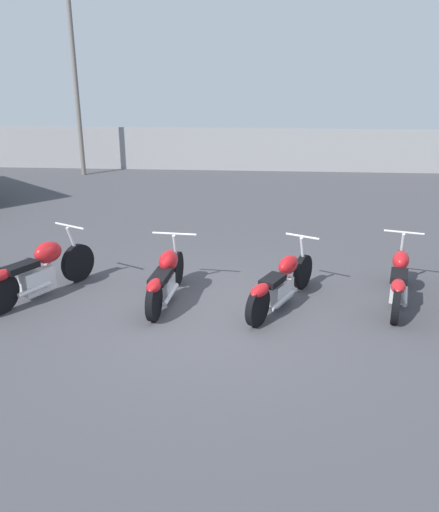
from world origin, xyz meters
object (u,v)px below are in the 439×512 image
(motorcycle_slot_1, at_px, (39,271))
(motorcycle_slot_4, at_px, (399,279))
(motorcycle_slot_2, at_px, (166,277))
(light_pole_left, at_px, (70,22))
(motorcycle_slot_3, at_px, (281,283))

(motorcycle_slot_1, distance_m, motorcycle_slot_4, 5.57)
(motorcycle_slot_2, bearing_deg, light_pole_left, 119.73)
(motorcycle_slot_1, bearing_deg, motorcycle_slot_3, 26.83)
(light_pole_left, xyz_separation_m, motorcycle_slot_2, (5.02, -10.69, -4.66))
(motorcycle_slot_4, bearing_deg, motorcycle_slot_3, -156.06)
(motorcycle_slot_1, distance_m, motorcycle_slot_2, 2.01)
(motorcycle_slot_2, height_order, motorcycle_slot_3, motorcycle_slot_3)
(motorcycle_slot_1, xyz_separation_m, motorcycle_slot_2, (2.01, -0.01, -0.04))
(motorcycle_slot_3, xyz_separation_m, motorcycle_slot_4, (1.79, 0.26, 0.02))
(light_pole_left, relative_size, motorcycle_slot_1, 4.42)
(motorcycle_slot_3, distance_m, motorcycle_slot_4, 1.81)
(light_pole_left, height_order, motorcycle_slot_2, light_pole_left)
(motorcycle_slot_1, relative_size, motorcycle_slot_3, 1.01)
(light_pole_left, distance_m, motorcycle_slot_2, 12.70)
(motorcycle_slot_2, bearing_deg, motorcycle_slot_4, 8.14)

